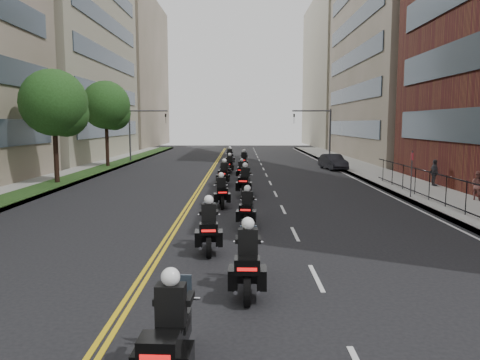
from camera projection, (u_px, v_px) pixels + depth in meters
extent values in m
cube|color=gray|center=(397.00, 182.00, 32.38)|extent=(4.00, 90.00, 0.15)
cube|color=gray|center=(52.00, 182.00, 32.44)|extent=(4.00, 90.00, 0.15)
cube|color=#173613|center=(63.00, 181.00, 32.43)|extent=(2.00, 90.00, 0.04)
cube|color=#786F58|center=(419.00, 27.00, 53.38)|extent=(15.00, 28.00, 30.00)
cube|color=#333F4C|center=(350.00, 129.00, 54.79)|extent=(0.12, 24.08, 1.80)
cube|color=#333F4C|center=(351.00, 94.00, 54.31)|extent=(0.12, 24.08, 1.80)
cube|color=#333F4C|center=(352.00, 59.00, 53.83)|extent=(0.12, 24.08, 1.80)
cube|color=#333F4C|center=(353.00, 23.00, 53.34)|extent=(0.12, 24.08, 1.80)
cube|color=gray|center=(355.00, 73.00, 83.40)|extent=(15.00, 28.00, 26.00)
cube|color=gray|center=(38.00, 9.00, 53.25)|extent=(16.00, 28.00, 34.00)
cube|color=#333F4C|center=(112.00, 128.00, 54.86)|extent=(0.12, 24.08, 1.80)
cube|color=#333F4C|center=(111.00, 94.00, 54.38)|extent=(0.12, 24.08, 1.80)
cube|color=#333F4C|center=(110.00, 59.00, 53.89)|extent=(0.12, 24.08, 1.80)
cube|color=#333F4C|center=(109.00, 23.00, 53.41)|extent=(0.12, 24.08, 1.80)
cube|color=#786F58|center=(112.00, 73.00, 83.51)|extent=(16.00, 28.00, 26.00)
cube|color=black|center=(479.00, 185.00, 19.30)|extent=(0.05, 28.00, 0.05)
cube|color=black|center=(477.00, 216.00, 19.45)|extent=(0.05, 28.00, 0.05)
cylinder|color=black|center=(56.00, 147.00, 31.15)|extent=(0.32, 0.32, 5.11)
sphere|color=#1F4416|center=(54.00, 103.00, 30.79)|extent=(4.40, 4.40, 4.40)
sphere|color=#1F4416|center=(65.00, 114.00, 31.28)|extent=(3.08, 3.08, 3.08)
cylinder|color=black|center=(107.00, 139.00, 43.04)|extent=(0.32, 0.32, 5.39)
sphere|color=#1F4416|center=(106.00, 105.00, 42.67)|extent=(4.40, 4.40, 4.40)
sphere|color=#1F4416|center=(114.00, 114.00, 43.16)|extent=(3.08, 3.08, 3.08)
cylinder|color=#3F3F44|center=(330.00, 136.00, 48.93)|extent=(0.18, 0.18, 5.60)
cylinder|color=#3F3F44|center=(311.00, 111.00, 48.62)|extent=(4.00, 0.14, 0.14)
imported|color=black|center=(294.00, 119.00, 48.72)|extent=(0.16, 0.20, 1.00)
cylinder|color=#3F3F44|center=(130.00, 136.00, 48.98)|extent=(0.18, 0.18, 5.60)
cylinder|color=#3F3F44|center=(148.00, 111.00, 48.66)|extent=(4.00, 0.14, 0.14)
imported|color=black|center=(166.00, 119.00, 48.76)|extent=(0.16, 0.20, 1.00)
cylinder|color=black|center=(181.00, 332.00, 8.49)|extent=(0.19, 0.74, 0.74)
cube|color=black|center=(171.00, 338.00, 7.59)|extent=(0.52, 1.49, 0.43)
cube|color=silver|center=(172.00, 351.00, 7.67)|extent=(0.44, 0.62, 0.33)
cube|color=black|center=(159.00, 348.00, 6.69)|extent=(0.59, 0.48, 0.35)
cube|color=red|center=(155.00, 357.00, 6.47)|extent=(0.44, 0.05, 0.08)
cube|color=black|center=(171.00, 304.00, 7.57)|extent=(0.49, 0.33, 0.67)
sphere|color=white|center=(171.00, 277.00, 7.53)|extent=(0.31, 0.31, 0.31)
cylinder|color=black|center=(247.00, 290.00, 10.60)|extent=(0.18, 0.76, 0.75)
cylinder|color=black|center=(248.00, 266.00, 12.36)|extent=(0.18, 0.76, 0.75)
cube|color=black|center=(248.00, 265.00, 11.44)|extent=(0.51, 1.51, 0.44)
cube|color=silver|center=(248.00, 274.00, 11.53)|extent=(0.44, 0.62, 0.33)
cube|color=black|center=(247.00, 265.00, 10.53)|extent=(0.59, 0.48, 0.35)
cube|color=red|center=(247.00, 269.00, 10.30)|extent=(0.44, 0.05, 0.08)
cube|color=black|center=(248.00, 242.00, 11.43)|extent=(0.50, 0.32, 0.69)
sphere|color=white|center=(248.00, 223.00, 11.38)|extent=(0.32, 0.32, 0.32)
cylinder|color=black|center=(209.00, 246.00, 14.39)|extent=(0.20, 0.74, 0.73)
cylinder|color=black|center=(209.00, 233.00, 16.10)|extent=(0.20, 0.74, 0.73)
cube|color=black|center=(209.00, 230.00, 15.21)|extent=(0.54, 1.48, 0.43)
cube|color=silver|center=(209.00, 237.00, 15.29)|extent=(0.45, 0.62, 0.32)
cube|color=black|center=(209.00, 228.00, 14.32)|extent=(0.59, 0.49, 0.35)
cube|color=red|center=(209.00, 231.00, 14.10)|extent=(0.43, 0.06, 0.08)
cube|color=black|center=(209.00, 214.00, 15.20)|extent=(0.49, 0.33, 0.67)
sphere|color=white|center=(209.00, 200.00, 15.15)|extent=(0.31, 0.31, 0.31)
cylinder|color=black|center=(246.00, 221.00, 18.16)|extent=(0.19, 0.68, 0.67)
cylinder|color=black|center=(249.00, 214.00, 19.72)|extent=(0.19, 0.68, 0.67)
cube|color=black|center=(247.00, 211.00, 18.91)|extent=(0.52, 1.36, 0.39)
cube|color=silver|center=(247.00, 216.00, 18.98)|extent=(0.42, 0.57, 0.29)
cube|color=black|center=(246.00, 209.00, 18.10)|extent=(0.54, 0.45, 0.31)
cube|color=red|center=(245.00, 210.00, 17.90)|extent=(0.39, 0.06, 0.07)
cube|color=black|center=(247.00, 199.00, 18.90)|extent=(0.45, 0.31, 0.61)
sphere|color=white|center=(247.00, 188.00, 18.86)|extent=(0.28, 0.28, 0.28)
cylinder|color=black|center=(222.00, 202.00, 22.49)|extent=(0.21, 0.70, 0.69)
cylinder|color=black|center=(221.00, 197.00, 24.10)|extent=(0.21, 0.70, 0.69)
cube|color=black|center=(221.00, 194.00, 23.26)|extent=(0.56, 1.41, 0.41)
cube|color=silver|center=(221.00, 198.00, 23.34)|extent=(0.44, 0.59, 0.30)
cube|color=black|center=(222.00, 191.00, 22.43)|extent=(0.57, 0.48, 0.32)
cube|color=red|center=(223.00, 193.00, 22.22)|extent=(0.41, 0.07, 0.07)
cube|color=black|center=(221.00, 184.00, 23.25)|extent=(0.47, 0.33, 0.63)
sphere|color=white|center=(221.00, 175.00, 23.21)|extent=(0.29, 0.29, 0.29)
cylinder|color=black|center=(243.00, 191.00, 26.15)|extent=(0.24, 0.77, 0.76)
cylinder|color=black|center=(247.00, 186.00, 27.91)|extent=(0.24, 0.77, 0.76)
cube|color=black|center=(245.00, 183.00, 26.99)|extent=(0.63, 1.55, 0.45)
cube|color=silver|center=(245.00, 187.00, 27.08)|extent=(0.49, 0.66, 0.34)
cube|color=black|center=(243.00, 180.00, 26.08)|extent=(0.63, 0.53, 0.36)
cube|color=red|center=(243.00, 181.00, 25.85)|extent=(0.45, 0.08, 0.08)
cube|color=black|center=(245.00, 173.00, 26.98)|extent=(0.52, 0.36, 0.69)
sphere|color=white|center=(245.00, 165.00, 26.94)|extent=(0.32, 0.32, 0.32)
cylinder|color=black|center=(222.00, 181.00, 30.38)|extent=(0.22, 0.74, 0.72)
cylinder|color=black|center=(226.00, 178.00, 32.06)|extent=(0.22, 0.74, 0.72)
cube|color=black|center=(224.00, 175.00, 31.18)|extent=(0.59, 1.47, 0.43)
cube|color=silver|center=(224.00, 179.00, 31.27)|extent=(0.46, 0.62, 0.32)
cube|color=black|center=(222.00, 173.00, 30.31)|extent=(0.59, 0.50, 0.34)
cube|color=red|center=(222.00, 174.00, 30.09)|extent=(0.43, 0.07, 0.07)
cube|color=black|center=(224.00, 167.00, 31.17)|extent=(0.50, 0.34, 0.66)
sphere|color=white|center=(224.00, 161.00, 31.13)|extent=(0.31, 0.31, 0.31)
cylinder|color=black|center=(241.00, 176.00, 33.95)|extent=(0.18, 0.63, 0.62)
cylinder|color=black|center=(242.00, 174.00, 35.39)|extent=(0.18, 0.63, 0.62)
cube|color=black|center=(242.00, 172.00, 34.64)|extent=(0.49, 1.26, 0.36)
cube|color=silver|center=(242.00, 174.00, 34.71)|extent=(0.39, 0.53, 0.27)
cube|color=black|center=(241.00, 170.00, 33.89)|extent=(0.51, 0.42, 0.29)
cube|color=red|center=(241.00, 170.00, 33.71)|extent=(0.37, 0.06, 0.06)
cube|color=black|center=(242.00, 165.00, 34.63)|extent=(0.42, 0.29, 0.56)
sphere|color=white|center=(242.00, 160.00, 34.59)|extent=(0.26, 0.26, 0.26)
cylinder|color=black|center=(228.00, 170.00, 37.81)|extent=(0.22, 0.70, 0.68)
cylinder|color=black|center=(231.00, 168.00, 39.39)|extent=(0.22, 0.70, 0.68)
cube|color=black|center=(230.00, 166.00, 38.57)|extent=(0.58, 1.40, 0.40)
cube|color=silver|center=(230.00, 169.00, 38.64)|extent=(0.45, 0.60, 0.30)
cube|color=black|center=(228.00, 164.00, 37.75)|extent=(0.57, 0.48, 0.32)
cube|color=red|center=(228.00, 164.00, 37.54)|extent=(0.40, 0.08, 0.07)
cube|color=black|center=(230.00, 160.00, 38.56)|extent=(0.47, 0.33, 0.62)
sphere|color=white|center=(230.00, 155.00, 38.51)|extent=(0.29, 0.29, 0.29)
cylinder|color=black|center=(243.00, 166.00, 41.25)|extent=(0.22, 0.74, 0.73)
cylinder|color=black|center=(245.00, 164.00, 42.94)|extent=(0.22, 0.74, 0.73)
cube|color=black|center=(244.00, 162.00, 42.06)|extent=(0.60, 1.48, 0.43)
cube|color=silver|center=(244.00, 165.00, 42.14)|extent=(0.47, 0.63, 0.32)
cube|color=black|center=(243.00, 160.00, 41.18)|extent=(0.60, 0.50, 0.34)
cube|color=red|center=(243.00, 160.00, 40.97)|extent=(0.43, 0.08, 0.07)
cube|color=black|center=(244.00, 156.00, 42.05)|extent=(0.50, 0.35, 0.66)
sphere|color=white|center=(244.00, 151.00, 42.01)|extent=(0.31, 0.31, 0.31)
cylinder|color=black|center=(230.00, 162.00, 45.30)|extent=(0.21, 0.76, 0.75)
cylinder|color=black|center=(229.00, 161.00, 47.05)|extent=(0.21, 0.76, 0.75)
cube|color=black|center=(230.00, 158.00, 46.14)|extent=(0.57, 1.52, 0.44)
cube|color=silver|center=(230.00, 161.00, 46.23)|extent=(0.46, 0.64, 0.33)
cube|color=black|center=(230.00, 156.00, 45.23)|extent=(0.61, 0.50, 0.35)
cube|color=red|center=(230.00, 157.00, 45.01)|extent=(0.44, 0.06, 0.08)
cube|color=black|center=(230.00, 153.00, 46.13)|extent=(0.51, 0.34, 0.68)
sphere|color=white|center=(230.00, 148.00, 46.08)|extent=(0.32, 0.32, 0.32)
imported|color=black|center=(333.00, 162.00, 41.79)|extent=(2.09, 4.35, 1.37)
imported|color=#8D534D|center=(478.00, 186.00, 24.30)|extent=(0.86, 0.92, 1.51)
imported|color=#3D3C44|center=(434.00, 173.00, 29.74)|extent=(0.43, 1.00, 1.69)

